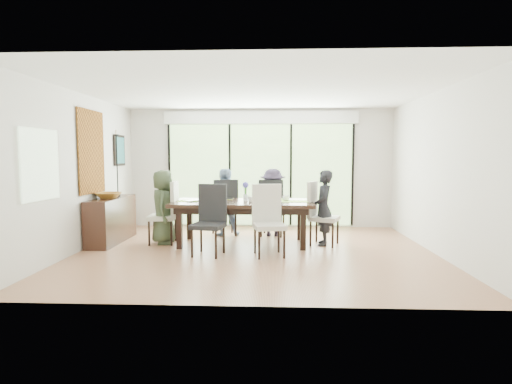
{
  "coord_description": "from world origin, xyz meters",
  "views": [
    {
      "loc": [
        0.3,
        -6.67,
        1.61
      ],
      "look_at": [
        0.0,
        0.25,
        1.0
      ],
      "focal_mm": 28.0,
      "sensor_mm": 36.0,
      "label": 1
    }
  ],
  "objects_px": {
    "cup_c": "(286,198)",
    "bowl": "(109,195)",
    "table_top": "(243,203)",
    "person_far_left": "(224,202)",
    "chair_right_end": "(325,213)",
    "cup_b": "(250,199)",
    "chair_near_left": "(208,220)",
    "person_left_end": "(163,207)",
    "person_right_end": "(324,208)",
    "chair_left_end": "(162,212)",
    "laptop": "(196,201)",
    "person_far_right": "(273,202)",
    "sideboard": "(112,220)",
    "vase": "(246,198)",
    "chair_far_right": "(273,207)",
    "chair_near_right": "(269,220)",
    "cup_a": "(206,198)",
    "chair_far_left": "(224,207)"
  },
  "relations": [
    {
      "from": "cup_c",
      "to": "bowl",
      "type": "relative_size",
      "value": 0.3
    },
    {
      "from": "table_top",
      "to": "person_far_left",
      "type": "bearing_deg",
      "value": 118.47
    },
    {
      "from": "chair_right_end",
      "to": "cup_b",
      "type": "relative_size",
      "value": 11.0
    },
    {
      "from": "chair_near_left",
      "to": "person_left_end",
      "type": "bearing_deg",
      "value": 149.21
    },
    {
      "from": "chair_right_end",
      "to": "cup_b",
      "type": "height_order",
      "value": "chair_right_end"
    },
    {
      "from": "chair_near_left",
      "to": "cup_c",
      "type": "xyz_separation_m",
      "value": [
        1.3,
        0.97,
        0.26
      ]
    },
    {
      "from": "chair_right_end",
      "to": "person_far_left",
      "type": "bearing_deg",
      "value": 88.44
    },
    {
      "from": "table_top",
      "to": "person_right_end",
      "type": "height_order",
      "value": "person_right_end"
    },
    {
      "from": "chair_left_end",
      "to": "chair_near_left",
      "type": "bearing_deg",
      "value": 45.29
    },
    {
      "from": "person_far_left",
      "to": "laptop",
      "type": "distance_m",
      "value": 1.02
    },
    {
      "from": "person_far_right",
      "to": "sideboard",
      "type": "bearing_deg",
      "value": 17.87
    },
    {
      "from": "vase",
      "to": "table_top",
      "type": "bearing_deg",
      "value": -135.0
    },
    {
      "from": "table_top",
      "to": "sideboard",
      "type": "relative_size",
      "value": 1.7
    },
    {
      "from": "person_far_right",
      "to": "sideboard",
      "type": "relative_size",
      "value": 0.92
    },
    {
      "from": "vase",
      "to": "laptop",
      "type": "bearing_deg",
      "value": -170.54
    },
    {
      "from": "chair_right_end",
      "to": "cup_c",
      "type": "height_order",
      "value": "chair_right_end"
    },
    {
      "from": "chair_near_left",
      "to": "chair_far_right",
      "type": "bearing_deg",
      "value": 69.4
    },
    {
      "from": "person_right_end",
      "to": "person_far_right",
      "type": "height_order",
      "value": "same"
    },
    {
      "from": "laptop",
      "to": "bowl",
      "type": "height_order",
      "value": "bowl"
    },
    {
      "from": "person_far_right",
      "to": "bowl",
      "type": "distance_m",
      "value": 3.17
    },
    {
      "from": "chair_near_right",
      "to": "person_far_right",
      "type": "distance_m",
      "value": 1.7
    },
    {
      "from": "chair_left_end",
      "to": "chair_right_end",
      "type": "relative_size",
      "value": 1.0
    },
    {
      "from": "table_top",
      "to": "person_far_right",
      "type": "xyz_separation_m",
      "value": [
        0.55,
        0.83,
        -0.08
      ]
    },
    {
      "from": "cup_a",
      "to": "cup_c",
      "type": "distance_m",
      "value": 1.5
    },
    {
      "from": "vase",
      "to": "chair_near_right",
      "type": "bearing_deg",
      "value": -63.94
    },
    {
      "from": "person_right_end",
      "to": "bowl",
      "type": "xyz_separation_m",
      "value": [
        -3.98,
        -0.02,
        0.21
      ]
    },
    {
      "from": "table_top",
      "to": "chair_near_left",
      "type": "distance_m",
      "value": 1.02
    },
    {
      "from": "person_left_end",
      "to": "vase",
      "type": "xyz_separation_m",
      "value": [
        1.53,
        0.05,
        0.18
      ]
    },
    {
      "from": "person_far_left",
      "to": "chair_near_left",
      "type": "bearing_deg",
      "value": 77.86
    },
    {
      "from": "chair_right_end",
      "to": "person_far_left",
      "type": "height_order",
      "value": "person_far_left"
    },
    {
      "from": "chair_near_left",
      "to": "chair_near_right",
      "type": "bearing_deg",
      "value": 10.81
    },
    {
      "from": "person_left_end",
      "to": "person_far_right",
      "type": "height_order",
      "value": "same"
    },
    {
      "from": "bowl",
      "to": "laptop",
      "type": "bearing_deg",
      "value": -2.89
    },
    {
      "from": "cup_c",
      "to": "chair_far_right",
      "type": "bearing_deg",
      "value": 108.43
    },
    {
      "from": "person_far_right",
      "to": "cup_a",
      "type": "xyz_separation_m",
      "value": [
        -1.25,
        -0.68,
        0.16
      ]
    },
    {
      "from": "cup_a",
      "to": "cup_b",
      "type": "xyz_separation_m",
      "value": [
        0.85,
        -0.25,
        -0.0
      ]
    },
    {
      "from": "chair_left_end",
      "to": "laptop",
      "type": "relative_size",
      "value": 3.33
    },
    {
      "from": "chair_left_end",
      "to": "person_right_end",
      "type": "xyz_separation_m",
      "value": [
        2.98,
        0.0,
        0.1
      ]
    },
    {
      "from": "person_left_end",
      "to": "laptop",
      "type": "bearing_deg",
      "value": -105.57
    },
    {
      "from": "vase",
      "to": "cup_c",
      "type": "bearing_deg",
      "value": 3.81
    },
    {
      "from": "chair_far_right",
      "to": "person_far_left",
      "type": "xyz_separation_m",
      "value": [
        -1.0,
        -0.02,
        0.1
      ]
    },
    {
      "from": "chair_far_left",
      "to": "person_right_end",
      "type": "height_order",
      "value": "person_right_end"
    },
    {
      "from": "chair_near_left",
      "to": "laptop",
      "type": "distance_m",
      "value": 0.88
    },
    {
      "from": "person_far_left",
      "to": "chair_left_end",
      "type": "bearing_deg",
      "value": 27.87
    },
    {
      "from": "person_right_end",
      "to": "person_far_right",
      "type": "xyz_separation_m",
      "value": [
        -0.93,
        0.83,
        0.0
      ]
    },
    {
      "from": "cup_a",
      "to": "chair_near_left",
      "type": "bearing_deg",
      "value": -78.91
    },
    {
      "from": "person_far_right",
      "to": "bowl",
      "type": "relative_size",
      "value": 3.08
    },
    {
      "from": "chair_left_end",
      "to": "sideboard",
      "type": "height_order",
      "value": "chair_left_end"
    },
    {
      "from": "chair_far_right",
      "to": "bowl",
      "type": "height_order",
      "value": "chair_far_right"
    },
    {
      "from": "cup_c",
      "to": "bowl",
      "type": "xyz_separation_m",
      "value": [
        -3.3,
        -0.12,
        0.05
      ]
    }
  ]
}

